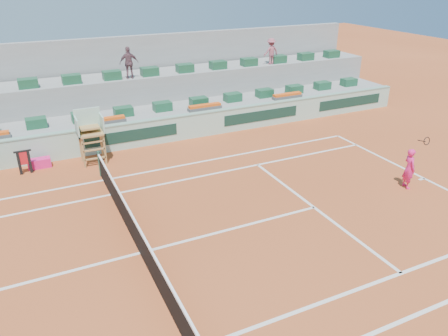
{
  "coord_description": "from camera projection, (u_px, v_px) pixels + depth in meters",
  "views": [
    {
      "loc": [
        -2.39,
        -10.93,
        7.86
      ],
      "look_at": [
        4.0,
        2.5,
        1.0
      ],
      "focal_mm": 35.0,
      "sensor_mm": 36.0,
      "label": 1
    }
  ],
  "objects": [
    {
      "name": "seating_tier_lower",
      "position": [
        81.0,
        128.0,
        21.71
      ],
      "size": [
        36.0,
        4.0,
        1.2
      ],
      "primitive_type": "cube",
      "color": "#959592",
      "rests_on": "ground"
    },
    {
      "name": "seating_tier_upper",
      "position": [
        74.0,
        106.0,
        22.73
      ],
      "size": [
        36.0,
        2.4,
        2.6
      ],
      "primitive_type": "cube",
      "color": "#959592",
      "rests_on": "ground"
    },
    {
      "name": "ground",
      "position": [
        140.0,
        253.0,
        13.19
      ],
      "size": [
        90.0,
        90.0,
        0.0
      ],
      "primitive_type": "plane",
      "color": "#A2451F",
      "rests_on": "ground"
    },
    {
      "name": "advertising_hoarding",
      "position": [
        89.0,
        141.0,
        19.9
      ],
      "size": [
        36.0,
        0.34,
        1.26
      ],
      "color": "#A1CBB6",
      "rests_on": "ground"
    },
    {
      "name": "stadium_back_wall",
      "position": [
        67.0,
        82.0,
        23.66
      ],
      "size": [
        36.0,
        0.4,
        4.4
      ],
      "primitive_type": "cube",
      "color": "#959592",
      "rests_on": "ground"
    },
    {
      "name": "spectator_right",
      "position": [
        271.0,
        51.0,
        25.7
      ],
      "size": [
        1.02,
        0.66,
        1.5
      ],
      "primitive_type": "imported",
      "rotation": [
        0.0,
        0.0,
        3.25
      ],
      "color": "#A1505E",
      "rests_on": "seating_tier_upper"
    },
    {
      "name": "seat_row_lower",
      "position": [
        81.0,
        117.0,
        20.63
      ],
      "size": [
        32.9,
        0.6,
        0.44
      ],
      "color": "#1A4F32",
      "rests_on": "seating_tier_lower"
    },
    {
      "name": "player_bag",
      "position": [
        39.0,
        163.0,
        18.73
      ],
      "size": [
        0.93,
        0.41,
        0.41
      ],
      "primitive_type": "cube",
      "color": "#F51F79",
      "rests_on": "ground"
    },
    {
      "name": "seat_row_upper",
      "position": [
        71.0,
        79.0,
        21.6
      ],
      "size": [
        32.9,
        0.6,
        0.44
      ],
      "color": "#1A4F32",
      "rests_on": "seating_tier_upper"
    },
    {
      "name": "spectator_mid",
      "position": [
        129.0,
        63.0,
        22.3
      ],
      "size": [
        0.99,
        0.5,
        1.62
      ],
      "primitive_type": "imported",
      "rotation": [
        0.0,
        0.0,
        3.03
      ],
      "color": "brown",
      "rests_on": "seating_tier_upper"
    },
    {
      "name": "flower_planters",
      "position": [
        50.0,
        128.0,
        19.42
      ],
      "size": [
        26.8,
        0.36,
        0.28
      ],
      "color": "#505050",
      "rests_on": "seating_tier_lower"
    },
    {
      "name": "court_lines",
      "position": [
        140.0,
        253.0,
        13.19
      ],
      "size": [
        23.89,
        11.09,
        0.01
      ],
      "color": "silver",
      "rests_on": "ground"
    },
    {
      "name": "umpire_chair",
      "position": [
        90.0,
        129.0,
        18.69
      ],
      "size": [
        1.1,
        0.9,
        2.4
      ],
      "color": "#9E733C",
      "rests_on": "ground"
    },
    {
      "name": "tennis_player",
      "position": [
        409.0,
        168.0,
        16.8
      ],
      "size": [
        0.53,
        0.9,
        2.28
      ],
      "color": "#F51F79",
      "rests_on": "ground"
    },
    {
      "name": "tennis_net",
      "position": [
        139.0,
        238.0,
        12.97
      ],
      "size": [
        0.1,
        11.97,
        1.1
      ],
      "color": "black",
      "rests_on": "ground"
    },
    {
      "name": "towel_rack",
      "position": [
        24.0,
        160.0,
        18.03
      ],
      "size": [
        0.67,
        0.11,
        1.03
      ],
      "color": "black",
      "rests_on": "ground"
    }
  ]
}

